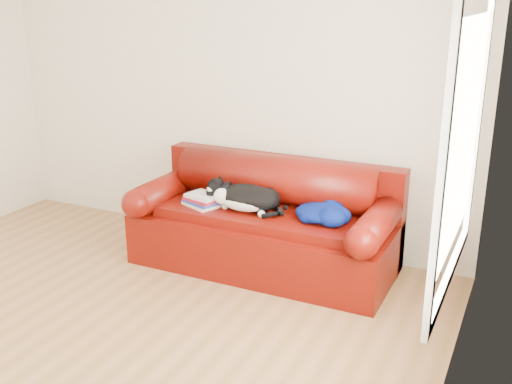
% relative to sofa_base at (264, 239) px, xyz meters
% --- Properties ---
extents(ground, '(4.50, 4.50, 0.00)m').
position_rel_sofa_base_xyz_m(ground, '(-0.64, -1.49, -0.24)').
color(ground, brown).
rests_on(ground, ground).
extents(room_shell, '(4.52, 4.02, 2.61)m').
position_rel_sofa_base_xyz_m(room_shell, '(-0.52, -1.48, 1.43)').
color(room_shell, beige).
rests_on(room_shell, ground).
extents(sofa_base, '(2.10, 0.90, 0.50)m').
position_rel_sofa_base_xyz_m(sofa_base, '(0.00, 0.00, 0.00)').
color(sofa_base, '#3E0202').
rests_on(sofa_base, ground).
extents(sofa_back, '(2.10, 1.01, 0.88)m').
position_rel_sofa_base_xyz_m(sofa_back, '(0.00, 0.24, 0.30)').
color(sofa_back, '#3E0202').
rests_on(sofa_back, ground).
extents(book_stack, '(0.35, 0.31, 0.10)m').
position_rel_sofa_base_xyz_m(book_stack, '(-0.48, -0.14, 0.31)').
color(book_stack, beige).
rests_on(book_stack, sofa_base).
extents(cat, '(0.75, 0.37, 0.26)m').
position_rel_sofa_base_xyz_m(cat, '(-0.11, -0.09, 0.36)').
color(cat, black).
rests_on(cat, sofa_base).
extents(blanket, '(0.48, 0.46, 0.14)m').
position_rel_sofa_base_xyz_m(blanket, '(0.50, -0.03, 0.32)').
color(blanket, '#020F4A').
rests_on(blanket, sofa_base).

